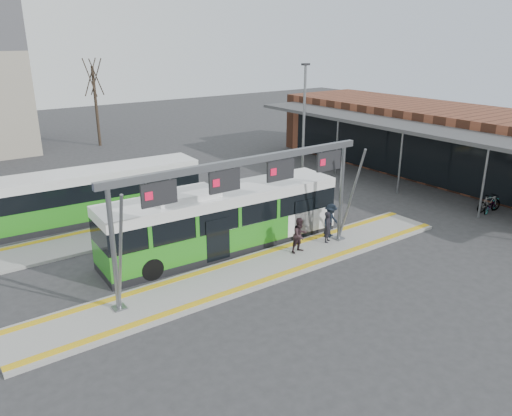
{
  "coord_description": "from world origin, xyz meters",
  "views": [
    {
      "loc": [
        -12.22,
        -16.75,
        10.33
      ],
      "look_at": [
        2.08,
        3.0,
        1.8
      ],
      "focal_mm": 35.0,
      "sensor_mm": 36.0,
      "label": 1
    }
  ],
  "objects_px": {
    "passenger_a": "(328,227)",
    "passenger_b": "(300,235)",
    "gantry": "(248,181)",
    "hero_bus": "(222,220)",
    "passenger_c": "(331,220)"
  },
  "relations": [
    {
      "from": "passenger_a",
      "to": "passenger_b",
      "type": "relative_size",
      "value": 0.92
    },
    {
      "from": "gantry",
      "to": "passenger_c",
      "type": "relative_size",
      "value": 7.17
    },
    {
      "from": "gantry",
      "to": "passenger_c",
      "type": "distance_m",
      "value": 6.58
    },
    {
      "from": "passenger_a",
      "to": "passenger_b",
      "type": "height_order",
      "value": "passenger_b"
    },
    {
      "from": "passenger_c",
      "to": "hero_bus",
      "type": "bearing_deg",
      "value": 142.41
    },
    {
      "from": "passenger_b",
      "to": "hero_bus",
      "type": "bearing_deg",
      "value": 130.18
    },
    {
      "from": "hero_bus",
      "to": "gantry",
      "type": "bearing_deg",
      "value": -95.72
    },
    {
      "from": "hero_bus",
      "to": "passenger_a",
      "type": "height_order",
      "value": "hero_bus"
    },
    {
      "from": "hero_bus",
      "to": "passenger_b",
      "type": "relative_size",
      "value": 7.03
    },
    {
      "from": "passenger_a",
      "to": "passenger_c",
      "type": "distance_m",
      "value": 0.76
    },
    {
      "from": "gantry",
      "to": "passenger_b",
      "type": "bearing_deg",
      "value": -0.04
    },
    {
      "from": "gantry",
      "to": "hero_bus",
      "type": "bearing_deg",
      "value": 81.78
    },
    {
      "from": "gantry",
      "to": "passenger_b",
      "type": "distance_m",
      "value": 4.5
    },
    {
      "from": "passenger_a",
      "to": "passenger_b",
      "type": "xyz_separation_m",
      "value": [
        -1.99,
        -0.12,
        0.07
      ]
    },
    {
      "from": "hero_bus",
      "to": "passenger_a",
      "type": "distance_m",
      "value": 5.43
    }
  ]
}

